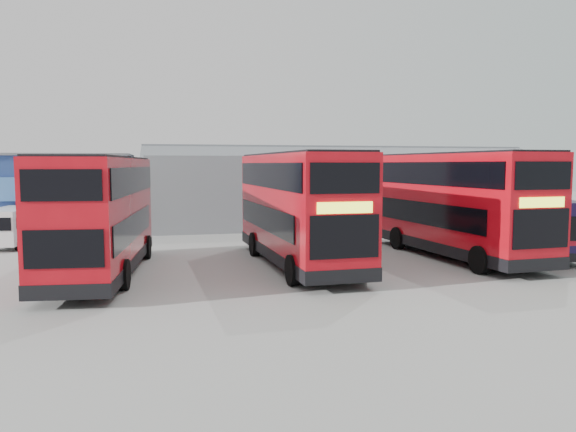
# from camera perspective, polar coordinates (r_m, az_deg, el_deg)

# --- Properties ---
(ground_plane) EXTENTS (120.00, 120.00, 0.00)m
(ground_plane) POSITION_cam_1_polar(r_m,az_deg,el_deg) (23.01, 2.81, -5.89)
(ground_plane) COLOR gray
(ground_plane) RESTS_ON ground
(office_block) EXTENTS (12.30, 8.32, 5.12)m
(office_block) POSITION_cam_1_polar(r_m,az_deg,el_deg) (40.50, -24.22, 2.16)
(office_block) COLOR navy
(office_block) RESTS_ON ground
(maintenance_shed) EXTENTS (30.50, 12.00, 5.89)m
(maintenance_shed) POSITION_cam_1_polar(r_m,az_deg,el_deg) (44.10, 5.69, 2.85)
(maintenance_shed) COLOR gray
(maintenance_shed) RESTS_ON ground
(double_decker_left) EXTENTS (3.81, 11.46, 4.76)m
(double_decker_left) POSITION_cam_1_polar(r_m,az_deg,el_deg) (23.57, -18.47, -0.08)
(double_decker_left) COLOR #BB0A15
(double_decker_left) RESTS_ON ground
(double_decker_centre) EXTENTS (3.29, 11.81, 4.95)m
(double_decker_centre) POSITION_cam_1_polar(r_m,az_deg,el_deg) (24.66, 0.97, 0.65)
(double_decker_centre) COLOR #BB0A15
(double_decker_centre) RESTS_ON ground
(double_decker_right) EXTENTS (3.61, 11.99, 5.00)m
(double_decker_right) POSITION_cam_1_polar(r_m,az_deg,el_deg) (28.01, 16.43, 1.04)
(double_decker_right) COLOR #BB0A15
(double_decker_right) RESTS_ON ground
(single_decker_blue) EXTENTS (3.98, 10.65, 2.83)m
(single_decker_blue) POSITION_cam_1_polar(r_m,az_deg,el_deg) (31.08, 21.90, -0.74)
(single_decker_blue) COLOR #110D3B
(single_decker_blue) RESTS_ON ground
(panel_van) EXTENTS (2.50, 4.96, 2.08)m
(panel_van) POSITION_cam_1_polar(r_m,az_deg,el_deg) (33.84, -26.29, -0.85)
(panel_van) COLOR silver
(panel_van) RESTS_ON ground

